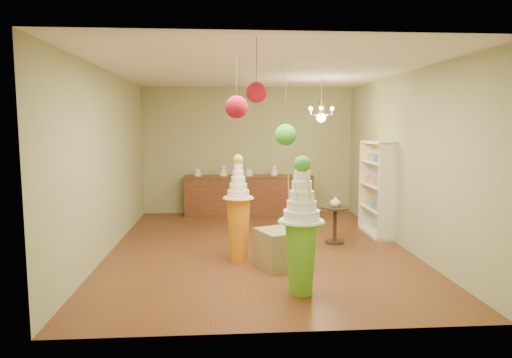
{
  "coord_description": "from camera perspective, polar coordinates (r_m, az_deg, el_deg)",
  "views": [
    {
      "loc": [
        -0.6,
        -7.67,
        2.11
      ],
      "look_at": [
        -0.04,
        0.0,
        1.2
      ],
      "focal_mm": 32.0,
      "sensor_mm": 36.0,
      "label": 1
    }
  ],
  "objects": [
    {
      "name": "pom_red_right",
      "position": [
        4.78,
        0.04,
        10.8
      ],
      "size": [
        0.22,
        0.22,
        0.66
      ],
      "color": "#41352E",
      "rests_on": "ceiling"
    },
    {
      "name": "pedestal_orange",
      "position": [
        7.08,
        -2.21,
        -5.18
      ],
      "size": [
        0.57,
        0.57,
        1.67
      ],
      "rotation": [
        0.0,
        0.0,
        0.32
      ],
      "color": "orange",
      "rests_on": "floor"
    },
    {
      "name": "wall_right",
      "position": [
        8.29,
        17.83,
        2.23
      ],
      "size": [
        0.04,
        6.5,
        3.0
      ],
      "primitive_type": "cube",
      "color": "tan",
      "rests_on": "ground"
    },
    {
      "name": "shelving_unit",
      "position": [
        9.04,
        14.85,
        -1.13
      ],
      "size": [
        0.33,
        1.2,
        1.8
      ],
      "color": "silver",
      "rests_on": "floor"
    },
    {
      "name": "sideboard",
      "position": [
        10.78,
        -0.9,
        -1.93
      ],
      "size": [
        3.04,
        0.54,
        1.16
      ],
      "color": "brown",
      "rests_on": "floor"
    },
    {
      "name": "pom_green_mid",
      "position": [
        6.26,
        3.74,
        5.55
      ],
      "size": [
        0.29,
        0.29,
        1.17
      ],
      "color": "#41352E",
      "rests_on": "ceiling"
    },
    {
      "name": "wall_front",
      "position": [
        4.5,
        3.53,
        -1.04
      ],
      "size": [
        5.0,
        0.04,
        3.0
      ],
      "primitive_type": "cube",
      "color": "tan",
      "rests_on": "ground"
    },
    {
      "name": "pom_red_left",
      "position": [
        5.66,
        -2.45,
        8.98
      ],
      "size": [
        0.28,
        0.28,
        0.81
      ],
      "color": "#41352E",
      "rests_on": "ceiling"
    },
    {
      "name": "ceiling",
      "position": [
        7.74,
        0.33,
        13.37
      ],
      "size": [
        6.5,
        6.5,
        0.0
      ],
      "primitive_type": "plane",
      "rotation": [
        3.14,
        0.0,
        0.0
      ],
      "color": "white",
      "rests_on": "ground"
    },
    {
      "name": "floor",
      "position": [
        7.98,
        0.32,
        -8.57
      ],
      "size": [
        6.5,
        6.5,
        0.0
      ],
      "primitive_type": "plane",
      "color": "#592F18",
      "rests_on": "ground"
    },
    {
      "name": "wall_back",
      "position": [
        10.95,
        -1.0,
        3.58
      ],
      "size": [
        5.0,
        0.04,
        3.0
      ],
      "primitive_type": "cube",
      "color": "tan",
      "rests_on": "ground"
    },
    {
      "name": "burlap_riser",
      "position": [
        6.87,
        3.12,
        -8.65
      ],
      "size": [
        0.81,
        0.81,
        0.57
      ],
      "primitive_type": "cube",
      "rotation": [
        0.0,
        0.0,
        0.39
      ],
      "color": "olive",
      "rests_on": "floor"
    },
    {
      "name": "round_table",
      "position": [
        8.32,
        9.84,
        -5.01
      ],
      "size": [
        0.64,
        0.64,
        0.66
      ],
      "rotation": [
        0.0,
        0.0,
        -0.31
      ],
      "color": "black",
      "rests_on": "floor"
    },
    {
      "name": "wall_left",
      "position": [
        7.92,
        -18.02,
        2.02
      ],
      "size": [
        0.04,
        6.5,
        3.0
      ],
      "primitive_type": "cube",
      "color": "tan",
      "rests_on": "ground"
    },
    {
      "name": "pedestal_green",
      "position": [
        5.73,
        5.67,
        -7.39
      ],
      "size": [
        0.64,
        0.64,
        1.74
      ],
      "rotation": [
        0.0,
        0.0,
        -0.19
      ],
      "color": "#63B527",
      "rests_on": "floor"
    },
    {
      "name": "vase",
      "position": [
        8.26,
        9.89,
        -2.79
      ],
      "size": [
        0.22,
        0.22,
        0.19
      ],
      "primitive_type": "imported",
      "rotation": [
        0.0,
        0.0,
        -0.24
      ],
      "color": "silver",
      "rests_on": "round_table"
    },
    {
      "name": "chandelier",
      "position": [
        8.86,
        8.16,
        7.95
      ],
      "size": [
        0.67,
        0.67,
        0.85
      ],
      "rotation": [
        0.0,
        0.0,
        0.28
      ],
      "color": "#C48345",
      "rests_on": "ceiling"
    }
  ]
}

